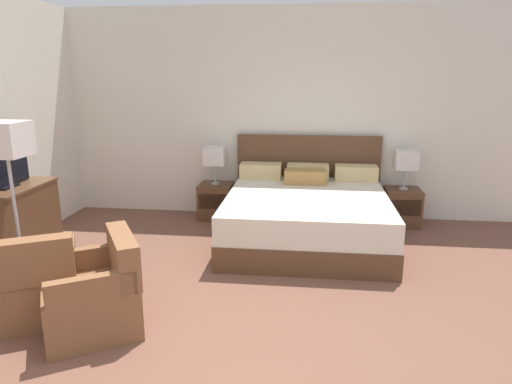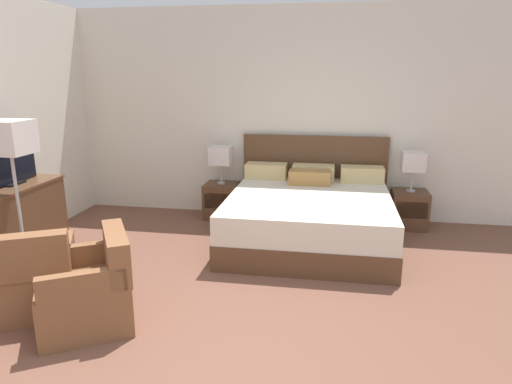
# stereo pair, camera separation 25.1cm
# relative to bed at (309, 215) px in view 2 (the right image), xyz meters

# --- Properties ---
(ground_plane) EXTENTS (10.95, 10.95, 0.00)m
(ground_plane) POSITION_rel_bed_xyz_m (-0.48, -2.65, -0.32)
(ground_plane) COLOR brown
(wall_back) EXTENTS (6.94, 0.06, 2.84)m
(wall_back) POSITION_rel_bed_xyz_m (-0.48, 1.04, 1.10)
(wall_back) COLOR silver
(wall_back) RESTS_ON ground
(bed) EXTENTS (1.95, 2.05, 1.15)m
(bed) POSITION_rel_bed_xyz_m (0.00, 0.00, 0.00)
(bed) COLOR brown
(bed) RESTS_ON ground
(nightstand_left) EXTENTS (0.45, 0.43, 0.49)m
(nightstand_left) POSITION_rel_bed_xyz_m (-1.26, 0.73, -0.08)
(nightstand_left) COLOR brown
(nightstand_left) RESTS_ON ground
(nightstand_right) EXTENTS (0.45, 0.43, 0.49)m
(nightstand_right) POSITION_rel_bed_xyz_m (1.26, 0.73, -0.08)
(nightstand_right) COLOR brown
(nightstand_right) RESTS_ON ground
(table_lamp_left) EXTENTS (0.29, 0.29, 0.52)m
(table_lamp_left) POSITION_rel_bed_xyz_m (-1.26, 0.73, 0.55)
(table_lamp_left) COLOR #B7B7BC
(table_lamp_left) RESTS_ON nightstand_left
(table_lamp_right) EXTENTS (0.29, 0.29, 0.52)m
(table_lamp_right) POSITION_rel_bed_xyz_m (1.26, 0.73, 0.55)
(table_lamp_right) COLOR #B7B7BC
(table_lamp_right) RESTS_ON nightstand_right
(dresser) EXTENTS (0.55, 1.23, 0.84)m
(dresser) POSITION_rel_bed_xyz_m (-3.05, -1.19, 0.11)
(dresser) COLOR brown
(dresser) RESTS_ON ground
(tv) EXTENTS (0.18, 0.78, 0.55)m
(tv) POSITION_rel_bed_xyz_m (-3.05, -1.11, 0.78)
(tv) COLOR black
(tv) RESTS_ON dresser
(armchair_by_window) EXTENTS (0.92, 0.93, 0.76)m
(armchair_by_window) POSITION_rel_bed_xyz_m (-2.21, -2.09, -0.04)
(armchair_by_window) COLOR brown
(armchair_by_window) RESTS_ON ground
(armchair_companion) EXTENTS (0.94, 0.94, 0.76)m
(armchair_companion) POSITION_rel_bed_xyz_m (-1.62, -2.19, -0.04)
(armchair_companion) COLOR brown
(armchair_companion) RESTS_ON ground
(floor_lamp) EXTENTS (0.36, 0.36, 1.55)m
(floor_lamp) POSITION_rel_bed_xyz_m (-2.69, -1.51, 0.99)
(floor_lamp) COLOR #B7B7BC
(floor_lamp) RESTS_ON ground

